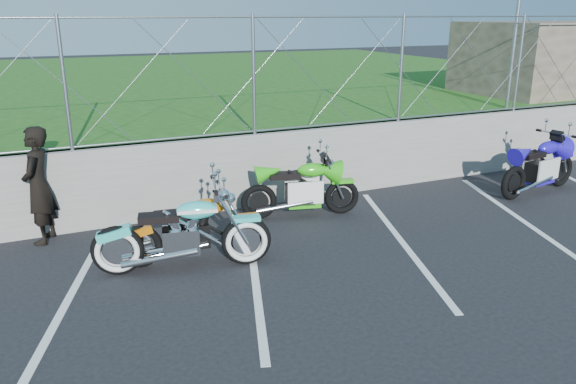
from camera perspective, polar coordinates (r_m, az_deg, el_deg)
name	(u,v)px	position (r m, az deg, el deg)	size (l,w,h in m)	color
ground	(284,301)	(6.88, -0.45, -11.02)	(90.00, 90.00, 0.00)	black
retaining_wall	(201,176)	(9.72, -8.84, 1.61)	(30.00, 0.22, 1.30)	slate
grass_field	(116,99)	(19.36, -17.06, 9.04)	(30.00, 20.00, 1.30)	#1D4B14
stone_building	(559,57)	(17.03, 25.83, 12.26)	(5.00, 3.00, 1.80)	brown
chain_link_fence	(196,78)	(9.40, -9.32, 11.32)	(28.00, 0.03, 2.00)	gray
sign_pole	(515,38)	(13.49, 22.04, 14.31)	(0.08, 0.08, 3.00)	gray
parking_lines	(332,253)	(8.17, 4.44, -6.22)	(18.29, 4.31, 0.01)	silver
cruiser_turquoise	(185,236)	(7.61, -10.43, -4.45)	(2.35, 0.80, 1.18)	black
naked_orange	(196,231)	(7.85, -9.33, -3.96)	(2.07, 0.70, 1.03)	black
sportbike_green	(303,191)	(9.46, 1.49, 0.15)	(2.01, 0.73, 1.06)	black
sportbike_blue	(540,168)	(11.76, 24.25, 2.23)	(2.17, 0.77, 1.13)	black
person_standing	(38,186)	(9.06, -24.04, 0.59)	(0.64, 0.42, 1.77)	black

